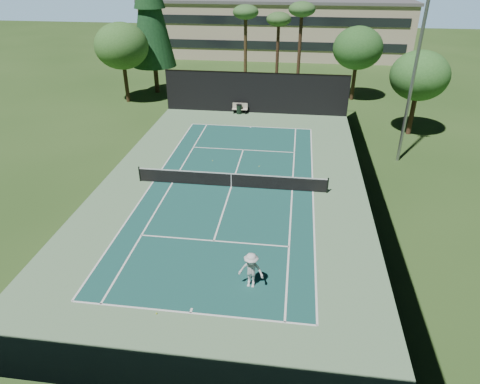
# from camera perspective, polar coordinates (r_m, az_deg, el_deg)

# --- Properties ---
(ground) EXTENTS (160.00, 160.00, 0.00)m
(ground) POSITION_cam_1_polar(r_m,az_deg,el_deg) (29.01, -1.17, 0.70)
(ground) COLOR #2A4A1B
(ground) RESTS_ON ground
(apron_slab) EXTENTS (18.00, 32.00, 0.01)m
(apron_slab) POSITION_cam_1_polar(r_m,az_deg,el_deg) (29.00, -1.17, 0.70)
(apron_slab) COLOR #638A60
(apron_slab) RESTS_ON ground
(court_surface) EXTENTS (10.97, 23.77, 0.01)m
(court_surface) POSITION_cam_1_polar(r_m,az_deg,el_deg) (29.00, -1.17, 0.72)
(court_surface) COLOR #184D47
(court_surface) RESTS_ON ground
(court_lines) EXTENTS (11.07, 23.87, 0.01)m
(court_lines) POSITION_cam_1_polar(r_m,az_deg,el_deg) (29.00, -1.17, 0.73)
(court_lines) COLOR white
(court_lines) RESTS_ON ground
(tennis_net) EXTENTS (12.90, 0.10, 1.10)m
(tennis_net) POSITION_cam_1_polar(r_m,az_deg,el_deg) (28.75, -1.18, 1.68)
(tennis_net) COLOR black
(tennis_net) RESTS_ON ground
(fence) EXTENTS (18.04, 32.05, 4.03)m
(fence) POSITION_cam_1_polar(r_m,az_deg,el_deg) (28.18, -1.19, 4.36)
(fence) COLOR black
(fence) RESTS_ON ground
(player) EXTENTS (1.27, 0.82, 1.86)m
(player) POSITION_cam_1_polar(r_m,az_deg,el_deg) (20.12, 1.48, -10.41)
(player) COLOR silver
(player) RESTS_ON ground
(tennis_ball_a) EXTENTS (0.08, 0.08, 0.08)m
(tennis_ball_a) POSITION_cam_1_polar(r_m,az_deg,el_deg) (19.69, -11.07, -15.61)
(tennis_ball_a) COLOR #B7CD2E
(tennis_ball_a) RESTS_ON ground
(tennis_ball_b) EXTENTS (0.06, 0.06, 0.06)m
(tennis_ball_b) POSITION_cam_1_polar(r_m,az_deg,el_deg) (30.93, -7.17, 2.41)
(tennis_ball_b) COLOR #D3E534
(tennis_ball_b) RESTS_ON ground
(tennis_ball_c) EXTENTS (0.07, 0.07, 0.07)m
(tennis_ball_c) POSITION_cam_1_polar(r_m,az_deg,el_deg) (31.88, 2.56, 3.46)
(tennis_ball_c) COLOR #CCD330
(tennis_ball_c) RESTS_ON ground
(tennis_ball_d) EXTENTS (0.06, 0.06, 0.06)m
(tennis_ball_d) POSITION_cam_1_polar(r_m,az_deg,el_deg) (32.82, -3.68, 4.18)
(tennis_ball_d) COLOR #CFED35
(tennis_ball_d) RESTS_ON ground
(park_bench) EXTENTS (1.50, 0.45, 1.02)m
(park_bench) POSITION_cam_1_polar(r_m,az_deg,el_deg) (43.33, -0.00, 11.15)
(park_bench) COLOR beige
(park_bench) RESTS_ON ground
(trash_bin) EXTENTS (0.56, 0.56, 0.95)m
(trash_bin) POSITION_cam_1_polar(r_m,az_deg,el_deg) (43.21, -0.12, 11.00)
(trash_bin) COLOR black
(trash_bin) RESTS_ON ground
(pine_tree) EXTENTS (4.80, 4.80, 15.00)m
(pine_tree) POSITION_cam_1_polar(r_m,az_deg,el_deg) (50.09, -12.02, 23.50)
(pine_tree) COLOR #47331E
(pine_tree) RESTS_ON ground
(palm_a) EXTENTS (2.80, 2.80, 9.32)m
(palm_a) POSITION_cam_1_polar(r_m,az_deg,el_deg) (49.95, 0.76, 22.47)
(palm_a) COLOR #48351F
(palm_a) RESTS_ON ground
(palm_b) EXTENTS (2.80, 2.80, 8.42)m
(palm_b) POSITION_cam_1_polar(r_m,az_deg,el_deg) (51.74, 5.19, 21.66)
(palm_b) COLOR #3F281B
(palm_b) RESTS_ON ground
(palm_c) EXTENTS (2.80, 2.80, 9.77)m
(palm_c) POSITION_cam_1_polar(r_m,az_deg,el_deg) (48.56, 8.24, 22.52)
(palm_c) COLOR #3F291B
(palm_c) RESTS_ON ground
(decid_tree_a) EXTENTS (5.12, 5.12, 7.62)m
(decid_tree_a) POSITION_cam_1_polar(r_m,az_deg,el_deg) (48.38, 15.43, 18.00)
(decid_tree_a) COLOR #402C1B
(decid_tree_a) RESTS_ON ground
(decid_tree_b) EXTENTS (4.80, 4.80, 7.14)m
(decid_tree_b) POSITION_cam_1_polar(r_m,az_deg,el_deg) (39.55, 22.82, 14.09)
(decid_tree_b) COLOR #4D3121
(decid_tree_b) RESTS_ON ground
(decid_tree_c) EXTENTS (5.44, 5.44, 8.09)m
(decid_tree_c) POSITION_cam_1_polar(r_m,az_deg,el_deg) (47.54, -15.52, 18.23)
(decid_tree_c) COLOR #412E1C
(decid_tree_c) RESTS_ON ground
(campus_building) EXTENTS (40.50, 12.50, 8.30)m
(campus_building) POSITION_cam_1_polar(r_m,az_deg,el_deg) (72.01, 4.71, 21.11)
(campus_building) COLOR #C1AF95
(campus_building) RESTS_ON ground
(light_pole) EXTENTS (0.90, 0.25, 12.22)m
(light_pole) POSITION_cam_1_polar(r_m,az_deg,el_deg) (33.09, 22.15, 14.18)
(light_pole) COLOR gray
(light_pole) RESTS_ON ground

